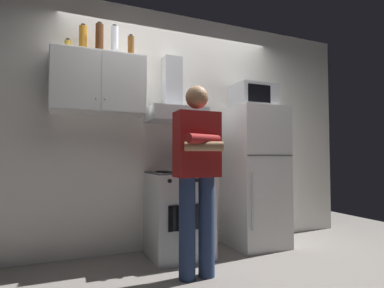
% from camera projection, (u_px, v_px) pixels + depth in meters
% --- Properties ---
extents(ground_plane, '(7.00, 7.00, 0.00)m').
position_uv_depth(ground_plane, '(192.00, 263.00, 2.92)').
color(ground_plane, slate).
extents(back_wall_tiled, '(4.80, 0.10, 2.70)m').
position_uv_depth(back_wall_tiled, '(172.00, 129.00, 3.53)').
color(back_wall_tiled, silver).
rests_on(back_wall_tiled, ground_plane).
extents(upper_cabinet, '(0.90, 0.37, 0.60)m').
position_uv_depth(upper_cabinet, '(99.00, 84.00, 3.01)').
color(upper_cabinet, silver).
extents(stove_oven, '(0.60, 0.62, 0.87)m').
position_uv_depth(stove_oven, '(178.00, 214.00, 3.15)').
color(stove_oven, silver).
rests_on(stove_oven, ground_plane).
extents(range_hood, '(0.60, 0.44, 0.75)m').
position_uv_depth(range_hood, '(175.00, 105.00, 3.31)').
color(range_hood, '#B7BABF').
extents(refrigerator, '(0.60, 0.62, 1.60)m').
position_uv_depth(refrigerator, '(255.00, 176.00, 3.53)').
color(refrigerator, silver).
rests_on(refrigerator, ground_plane).
extents(microwave, '(0.48, 0.37, 0.28)m').
position_uv_depth(microwave, '(253.00, 97.00, 3.59)').
color(microwave, '#B7BABF').
rests_on(microwave, refrigerator).
extents(person_standing, '(0.38, 0.33, 1.64)m').
position_uv_depth(person_standing, '(197.00, 171.00, 2.59)').
color(person_standing, navy).
rests_on(person_standing, ground_plane).
extents(cooking_pot, '(0.29, 0.19, 0.12)m').
position_uv_depth(cooking_pot, '(194.00, 166.00, 3.11)').
color(cooking_pot, '#B7BABF').
rests_on(cooking_pot, stove_oven).
extents(bottle_rum_dark, '(0.08, 0.08, 0.32)m').
position_uv_depth(bottle_rum_dark, '(99.00, 39.00, 3.01)').
color(bottle_rum_dark, '#47230F').
rests_on(bottle_rum_dark, upper_cabinet).
extents(bottle_spice_jar, '(0.06, 0.06, 0.13)m').
position_uv_depth(bottle_spice_jar, '(68.00, 46.00, 2.94)').
color(bottle_spice_jar, gold).
rests_on(bottle_spice_jar, upper_cabinet).
extents(bottle_beer_brown, '(0.07, 0.07, 0.24)m').
position_uv_depth(bottle_beer_brown, '(131.00, 47.00, 3.13)').
color(bottle_beer_brown, brown).
rests_on(bottle_beer_brown, upper_cabinet).
extents(bottle_vodka_clear, '(0.08, 0.08, 0.33)m').
position_uv_depth(bottle_vodka_clear, '(114.00, 41.00, 3.09)').
color(bottle_vodka_clear, silver).
rests_on(bottle_vodka_clear, upper_cabinet).
extents(bottle_liquor_amber, '(0.08, 0.08, 0.29)m').
position_uv_depth(bottle_liquor_amber, '(83.00, 39.00, 2.99)').
color(bottle_liquor_amber, '#B7721E').
rests_on(bottle_liquor_amber, upper_cabinet).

